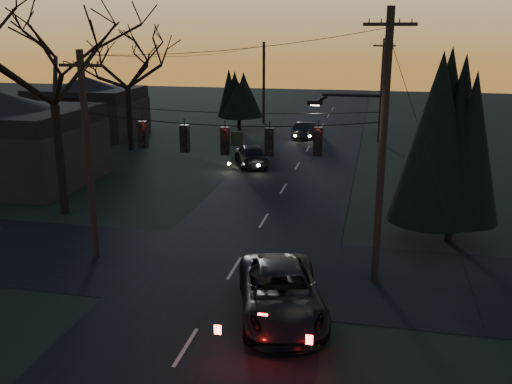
% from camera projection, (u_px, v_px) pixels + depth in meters
% --- Properties ---
extents(main_road, '(8.00, 120.00, 0.02)m').
position_uv_depth(main_road, '(278.00, 198.00, 32.23)').
color(main_road, black).
rests_on(main_road, ground).
extents(cross_road, '(60.00, 7.00, 0.02)m').
position_uv_depth(cross_road, '(234.00, 268.00, 22.83)').
color(cross_road, black).
rests_on(cross_road, ground).
extents(utility_pole_right, '(5.00, 0.30, 10.00)m').
position_uv_depth(utility_pole_right, '(374.00, 281.00, 21.73)').
color(utility_pole_right, black).
rests_on(utility_pole_right, ground).
extents(utility_pole_left, '(1.80, 0.30, 8.50)m').
position_uv_depth(utility_pole_left, '(97.00, 257.00, 24.03)').
color(utility_pole_left, black).
rests_on(utility_pole_left, ground).
extents(utility_pole_far_r, '(1.80, 0.30, 8.50)m').
position_uv_depth(utility_pole_far_r, '(379.00, 142.00, 48.04)').
color(utility_pole_far_r, black).
rests_on(utility_pole_far_r, ground).
extents(utility_pole_far_l, '(0.30, 0.30, 8.00)m').
position_uv_depth(utility_pole_far_l, '(264.00, 123.00, 57.87)').
color(utility_pole_far_l, black).
rests_on(utility_pole_far_l, ground).
extents(span_signal_assembly, '(11.50, 0.44, 1.58)m').
position_uv_depth(span_signal_assembly, '(227.00, 139.00, 21.42)').
color(span_signal_assembly, black).
rests_on(span_signal_assembly, ground).
extents(bare_tree_left, '(9.87, 9.87, 11.29)m').
position_uv_depth(bare_tree_left, '(50.00, 58.00, 27.47)').
color(bare_tree_left, black).
rests_on(bare_tree_left, ground).
extents(evergreen_right, '(3.90, 3.90, 8.39)m').
position_uv_depth(evergreen_right, '(458.00, 137.00, 24.44)').
color(evergreen_right, black).
rests_on(evergreen_right, ground).
extents(bare_tree_dist, '(6.56, 6.56, 9.73)m').
position_uv_depth(bare_tree_dist, '(126.00, 62.00, 43.20)').
color(bare_tree_dist, black).
rests_on(bare_tree_dist, ground).
extents(evergreen_dist, '(3.52, 3.52, 5.92)m').
position_uv_depth(evergreen_dist, '(239.00, 91.00, 53.62)').
color(evergreen_dist, black).
rests_on(evergreen_dist, ground).
extents(house_left_near, '(10.00, 8.00, 5.60)m').
position_uv_depth(house_left_near, '(5.00, 138.00, 34.86)').
color(house_left_near, black).
rests_on(house_left_near, ground).
extents(house_left_far, '(9.00, 7.00, 5.20)m').
position_uv_depth(house_left_far, '(87.00, 106.00, 50.55)').
color(house_left_far, black).
rests_on(house_left_far, ground).
extents(suv_near, '(4.04, 6.23, 1.60)m').
position_uv_depth(suv_near, '(281.00, 293.00, 18.91)').
color(suv_near, black).
rests_on(suv_near, ground).
extents(sedan_oncoming_a, '(3.44, 4.96, 1.57)m').
position_uv_depth(sedan_oncoming_a, '(251.00, 155.00, 39.70)').
color(sedan_oncoming_a, black).
rests_on(sedan_oncoming_a, ground).
extents(sedan_oncoming_b, '(1.97, 4.35, 1.39)m').
position_uv_depth(sedan_oncoming_b, '(306.00, 130.00, 49.83)').
color(sedan_oncoming_b, black).
rests_on(sedan_oncoming_b, ground).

